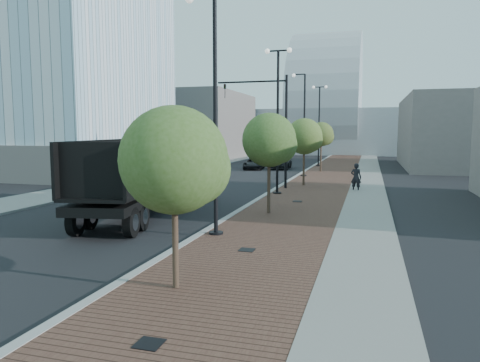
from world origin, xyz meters
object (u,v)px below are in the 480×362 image
(white_sedan, at_px, (186,187))
(pedestrian, at_px, (356,178))
(dark_car_mid, at_px, (254,164))
(dump_truck, at_px, (158,177))

(white_sedan, distance_m, pedestrian, 11.67)
(white_sedan, height_order, dark_car_mid, white_sedan)
(white_sedan, xyz_separation_m, dark_car_mid, (-1.51, 22.40, -0.17))
(dark_car_mid, height_order, pedestrian, pedestrian)
(dump_truck, relative_size, white_sedan, 2.95)
(white_sedan, xyz_separation_m, pedestrian, (9.74, 6.44, 0.20))
(dark_car_mid, xyz_separation_m, pedestrian, (11.25, -15.96, 0.37))
(white_sedan, distance_m, dark_car_mid, 22.45)
(dump_truck, bearing_deg, white_sedan, 65.57)
(dark_car_mid, bearing_deg, white_sedan, -93.37)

